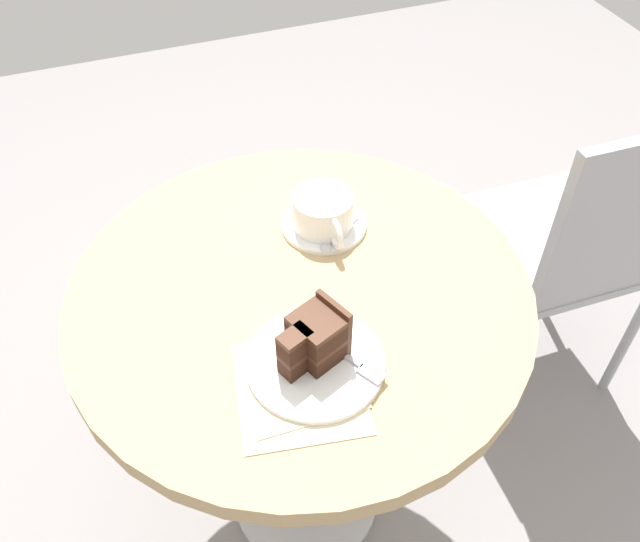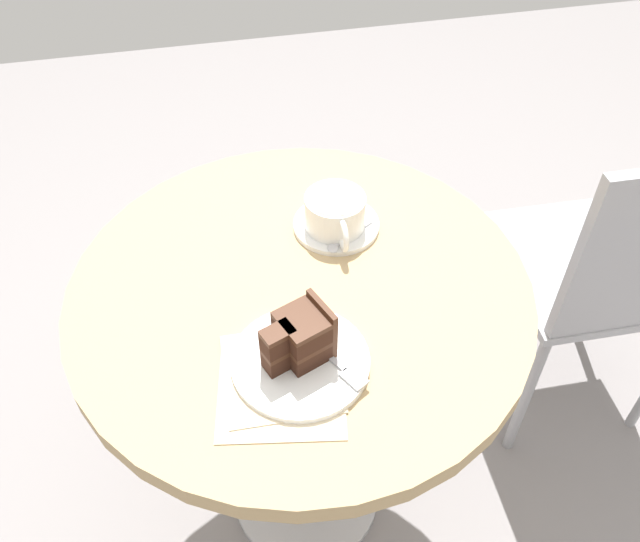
{
  "view_description": "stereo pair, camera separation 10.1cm",
  "coord_description": "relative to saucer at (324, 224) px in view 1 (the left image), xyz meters",
  "views": [
    {
      "loc": [
        0.67,
        -0.21,
        1.48
      ],
      "look_at": [
        0.01,
        0.03,
        0.75
      ],
      "focal_mm": 38.0,
      "sensor_mm": 36.0,
      "label": 1
    },
    {
      "loc": [
        0.7,
        -0.12,
        1.48
      ],
      "look_at": [
        0.01,
        0.03,
        0.75
      ],
      "focal_mm": 38.0,
      "sensor_mm": 36.0,
      "label": 2
    }
  ],
  "objects": [
    {
      "name": "cafe_chair",
      "position": [
        0.02,
        0.58,
        -0.21
      ],
      "size": [
        0.39,
        0.39,
        0.83
      ],
      "rotation": [
        0.0,
        0.0,
        4.69
      ],
      "color": "#9E9EA3",
      "rests_on": "ground"
    },
    {
      "name": "saucer",
      "position": [
        0.0,
        0.0,
        0.0
      ],
      "size": [
        0.14,
        0.14,
        0.01
      ],
      "color": "white",
      "rests_on": "cafe_table"
    },
    {
      "name": "napkin",
      "position": [
        0.29,
        -0.14,
        -0.0
      ],
      "size": [
        0.2,
        0.2,
        0.0
      ],
      "rotation": [
        0.0,
        0.0,
        2.97
      ],
      "color": "beige",
      "rests_on": "cafe_table"
    },
    {
      "name": "coffee_cup",
      "position": [
        0.01,
        -0.0,
        0.04
      ],
      "size": [
        0.14,
        0.1,
        0.06
      ],
      "color": "white",
      "rests_on": "saucer"
    },
    {
      "name": "fork",
      "position": [
        0.28,
        -0.07,
        0.01
      ],
      "size": [
        0.14,
        0.09,
        0.0
      ],
      "rotation": [
        0.0,
        0.0,
        0.53
      ],
      "color": "#B7B7BC",
      "rests_on": "cake_plate"
    },
    {
      "name": "cake_slice",
      "position": [
        0.26,
        -0.11,
        0.05
      ],
      "size": [
        0.08,
        0.11,
        0.08
      ],
      "rotation": [
        0.0,
        0.0,
        5.1
      ],
      "color": "#381E14",
      "rests_on": "cake_plate"
    },
    {
      "name": "cake_plate",
      "position": [
        0.27,
        -0.11,
        0.0
      ],
      "size": [
        0.19,
        0.19,
        0.01
      ],
      "color": "white",
      "rests_on": "cafe_table"
    },
    {
      "name": "teaspoon",
      "position": [
        0.05,
        0.0,
        0.01
      ],
      "size": [
        0.06,
        0.09,
        0.0
      ],
      "rotation": [
        0.0,
        0.0,
        5.29
      ],
      "color": "#B7B7BC",
      "rests_on": "saucer"
    },
    {
      "name": "cafe_table",
      "position": [
        0.12,
        -0.09,
        -0.13
      ],
      "size": [
        0.72,
        0.72,
        0.71
      ],
      "color": "tan",
      "rests_on": "ground"
    },
    {
      "name": "ground_plane",
      "position": [
        0.12,
        -0.09,
        -0.72
      ],
      "size": [
        4.4,
        4.4,
        0.01
      ],
      "primitive_type": "cube",
      "color": "gray",
      "rests_on": "ground"
    }
  ]
}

